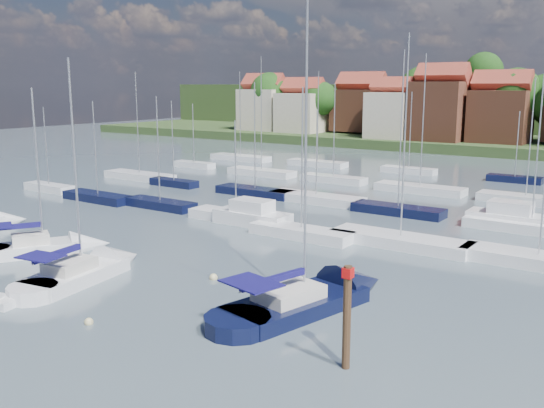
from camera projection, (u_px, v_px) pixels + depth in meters
The scene contains 9 objects.
ground at pixel (400, 197), 66.30m from camera, with size 260.00×260.00×0.00m, color #43535B.
sailboat_left at pixel (51, 248), 44.25m from camera, with size 6.83×9.38×12.87m.
sailboat_centre at pixel (90, 271), 38.81m from camera, with size 4.59×11.24×14.87m.
sailboat_navy at pixel (319, 298), 33.96m from camera, with size 6.27×13.44×17.93m.
timber_piling at pixel (346, 337), 26.06m from camera, with size 0.40×0.40×6.87m.
buoy_c at pixel (27, 291), 36.13m from camera, with size 0.46×0.46×0.46m, color #D85914.
buoy_d at pixel (89, 324), 31.14m from camera, with size 0.47×0.47×0.47m, color beige.
buoy_e at pixel (213, 279), 38.30m from camera, with size 0.53×0.53×0.53m, color beige.
marina_field at pixel (399, 202), 61.24m from camera, with size 79.62×41.41×15.93m.
Camera 1 is at (25.60, -21.57, 12.13)m, focal length 40.00 mm.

